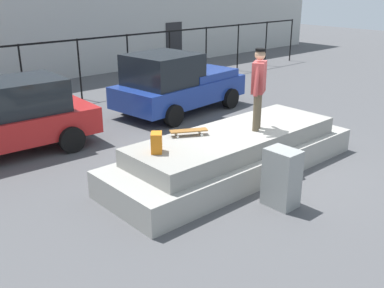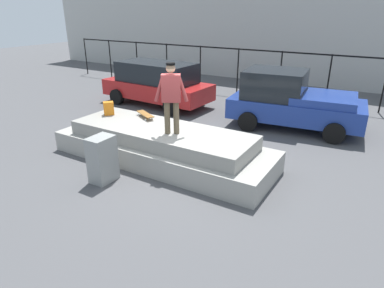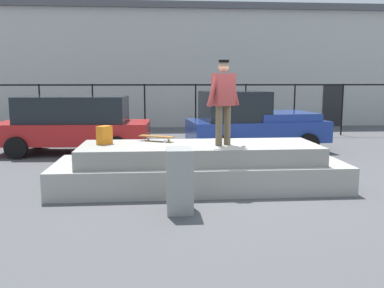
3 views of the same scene
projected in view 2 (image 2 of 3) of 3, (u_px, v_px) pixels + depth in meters
name	position (u px, v px, depth m)	size (l,w,h in m)	color
ground_plane	(180.00, 167.00, 8.60)	(60.00, 60.00, 0.00)	#4C4C4F
concrete_ledge	(162.00, 146.00, 8.82)	(5.99, 2.00, 0.91)	#9E9B93
skateboarder	(171.00, 94.00, 7.89)	(0.75, 0.49, 1.72)	brown
skateboard	(145.00, 114.00, 9.40)	(0.78, 0.54, 0.12)	brown
backpack	(109.00, 108.00, 9.63)	(0.28, 0.20, 0.38)	orange
car_red_hatchback_near	(157.00, 83.00, 13.78)	(4.67, 2.26, 1.74)	#B21E1E
car_blue_pickup_mid	(291.00, 100.00, 11.15)	(4.45, 2.57, 1.89)	navy
utility_box	(102.00, 159.00, 7.72)	(0.44, 0.60, 1.09)	gray
fence_row	(281.00, 67.00, 14.38)	(24.06, 0.06, 2.09)	black
warehouse_building	(321.00, 24.00, 19.54)	(36.12, 7.90, 5.82)	#B2B2AD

